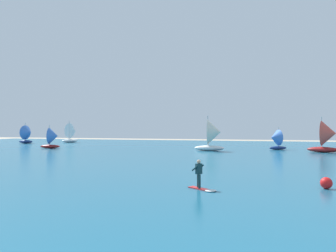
{
  "coord_description": "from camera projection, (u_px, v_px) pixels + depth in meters",
  "views": [
    {
      "loc": [
        7.28,
        1.29,
        3.54
      ],
      "look_at": [
        1.06,
        21.44,
        3.74
      ],
      "focal_mm": 34.28,
      "sensor_mm": 36.0,
      "label": 1
    }
  ],
  "objects": [
    {
      "name": "ocean",
      "position": [
        218.0,
        152.0,
        49.44
      ],
      "size": [
        160.0,
        90.0,
        0.1
      ],
      "primitive_type": "cube",
      "color": "#1E607F",
      "rests_on": "ground"
    },
    {
      "name": "kitesurfer",
      "position": [
        201.0,
        179.0,
        18.27
      ],
      "size": [
        1.93,
        1.58,
        1.67
      ],
      "color": "red",
      "rests_on": "ocean"
    },
    {
      "name": "sailboat_trailing",
      "position": [
        275.0,
        139.0,
        52.99
      ],
      "size": [
        3.35,
        3.01,
        3.73
      ],
      "color": "navy",
      "rests_on": "ocean"
    },
    {
      "name": "sailboat_near_shore",
      "position": [
        213.0,
        135.0,
        50.11
      ],
      "size": [
        4.76,
        4.07,
        5.51
      ],
      "color": "white",
      "rests_on": "ocean"
    },
    {
      "name": "sailboat_mid_right",
      "position": [
        72.0,
        133.0,
        81.66
      ],
      "size": [
        4.3,
        4.85,
        5.45
      ],
      "color": "white",
      "rests_on": "ocean"
    },
    {
      "name": "sailboat_mid_left",
      "position": [
        328.0,
        136.0,
        46.58
      ],
      "size": [
        4.65,
        4.1,
        5.22
      ],
      "color": "maroon",
      "rests_on": "ocean"
    },
    {
      "name": "sailboat_center_horizon",
      "position": [
        28.0,
        134.0,
        76.88
      ],
      "size": [
        4.18,
        3.56,
        4.84
      ],
      "color": "navy",
      "rests_on": "ocean"
    },
    {
      "name": "sailboat_far_right",
      "position": [
        53.0,
        138.0,
        57.11
      ],
      "size": [
        3.64,
        3.22,
        4.09
      ],
      "color": "maroon",
      "rests_on": "ocean"
    },
    {
      "name": "marker_buoy",
      "position": [
        326.0,
        183.0,
        18.39
      ],
      "size": [
        0.67,
        0.67,
        0.67
      ],
      "primitive_type": "sphere",
      "color": "red",
      "rests_on": "ocean"
    }
  ]
}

